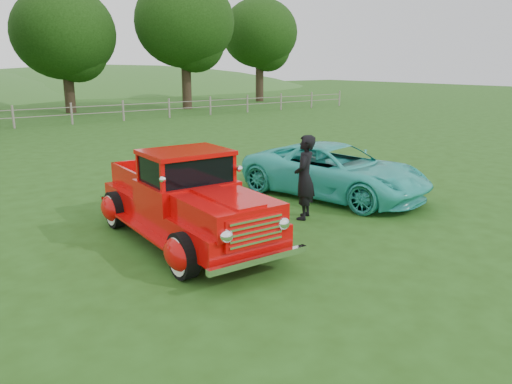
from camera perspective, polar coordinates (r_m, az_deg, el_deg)
ground at (r=9.07m, az=1.96°, el=-6.98°), size 140.00×140.00×0.00m
fence_line at (r=29.22m, az=-26.00°, el=7.72°), size 48.00×0.12×1.20m
tree_near_east at (r=37.11m, az=-21.09°, el=16.56°), size 6.80×6.80×8.33m
tree_mid_east at (r=38.35m, az=-8.17°, el=18.64°), size 7.20×7.20×9.44m
tree_far_east at (r=45.71m, az=0.42°, el=17.69°), size 6.60×6.60×8.86m
red_pickup at (r=9.52m, az=-8.03°, el=-1.03°), size 2.32×5.03×1.78m
teal_sedan at (r=12.85m, az=8.99°, el=2.43°), size 3.26×5.21×1.34m
man at (r=10.85m, az=5.57°, el=1.68°), size 0.80×0.76×1.85m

